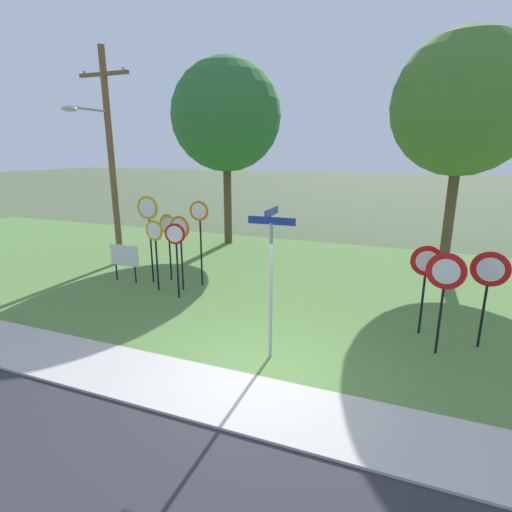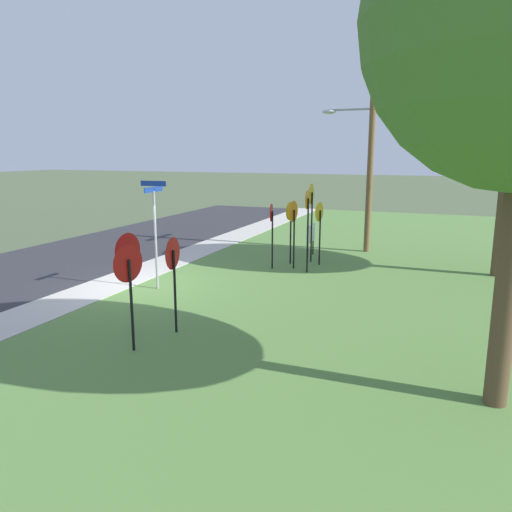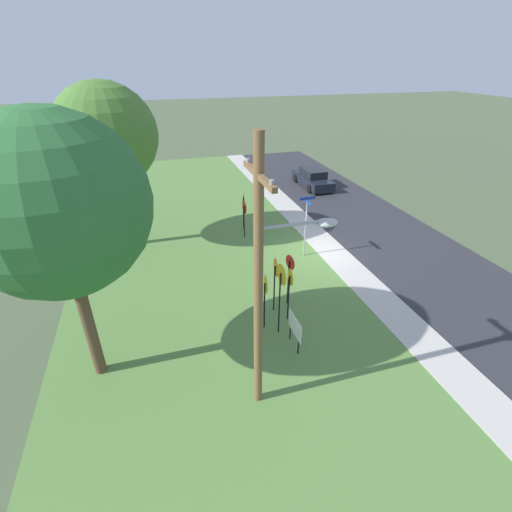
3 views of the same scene
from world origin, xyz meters
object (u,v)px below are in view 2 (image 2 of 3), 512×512
(stop_sign_near_right, at_px, (307,214))
(stop_sign_far_left, at_px, (319,220))
(yield_sign_near_right, at_px, (128,259))
(stop_sign_far_right, at_px, (293,220))
(stop_sign_far_center, at_px, (311,205))
(notice_board, at_px, (311,235))
(street_name_post, at_px, (155,226))
(yield_sign_far_left, at_px, (173,263))
(utility_pole, at_px, (367,145))
(yield_sign_near_left, at_px, (128,273))
(stop_sign_near_left, at_px, (290,220))
(stop_sign_center_tall, at_px, (272,223))

(stop_sign_near_right, distance_m, stop_sign_far_left, 1.29)
(yield_sign_near_right, bearing_deg, stop_sign_far_right, 175.83)
(stop_sign_far_center, distance_m, notice_board, 1.56)
(stop_sign_far_center, relative_size, street_name_post, 0.91)
(stop_sign_far_center, bearing_deg, notice_board, -167.44)
(stop_sign_far_center, xyz_separation_m, yield_sign_far_left, (8.20, -0.87, -0.51))
(stop_sign_near_right, xyz_separation_m, stop_sign_far_right, (-0.36, -0.59, -0.25))
(stop_sign_near_right, relative_size, utility_pole, 0.35)
(notice_board, bearing_deg, stop_sign_near_right, 12.26)
(yield_sign_near_left, bearing_deg, yield_sign_near_right, -132.49)
(stop_sign_near_right, distance_m, yield_sign_near_right, 7.19)
(stop_sign_near_left, height_order, stop_sign_far_left, stop_sign_far_left)
(yield_sign_far_left, relative_size, utility_pole, 0.28)
(yield_sign_near_left, relative_size, yield_sign_far_left, 1.02)
(yield_sign_near_left, height_order, utility_pole, utility_pole)
(stop_sign_far_left, height_order, utility_pole, utility_pole)
(stop_sign_far_right, bearing_deg, yield_sign_near_right, -5.22)
(stop_sign_far_left, xyz_separation_m, utility_pole, (-3.10, 1.06, 2.60))
(stop_sign_far_right, bearing_deg, stop_sign_far_center, 175.46)
(stop_sign_far_center, height_order, stop_sign_far_right, stop_sign_far_center)
(stop_sign_near_right, bearing_deg, stop_sign_near_left, -143.98)
(stop_sign_far_center, xyz_separation_m, stop_sign_center_tall, (1.59, -0.95, -0.50))
(stop_sign_near_left, bearing_deg, stop_sign_far_right, 32.37)
(stop_sign_center_tall, xyz_separation_m, utility_pole, (-4.26, 2.43, 2.62))
(stop_sign_near_right, bearing_deg, street_name_post, -50.05)
(stop_sign_far_right, bearing_deg, yield_sign_far_left, 1.74)
(stop_sign_near_right, height_order, stop_sign_far_right, stop_sign_near_right)
(street_name_post, bearing_deg, stop_sign_far_right, 141.54)
(yield_sign_near_right, xyz_separation_m, utility_pole, (-11.20, 3.27, 2.55))
(yield_sign_far_left, bearing_deg, stop_sign_far_right, 169.97)
(stop_sign_center_tall, height_order, yield_sign_near_left, stop_sign_center_tall)
(stop_sign_far_center, distance_m, yield_sign_far_left, 8.26)
(stop_sign_far_left, bearing_deg, yield_sign_far_left, -1.38)
(yield_sign_far_left, bearing_deg, yield_sign_near_right, -75.57)
(stop_sign_far_left, relative_size, yield_sign_near_left, 1.02)
(stop_sign_near_right, xyz_separation_m, yield_sign_near_left, (7.75, -1.47, -0.33))
(yield_sign_near_right, bearing_deg, yield_sign_near_left, 43.89)
(yield_sign_near_left, height_order, yield_sign_far_left, yield_sign_near_left)
(stop_sign_center_tall, height_order, yield_sign_near_right, stop_sign_center_tall)
(stop_sign_far_right, height_order, yield_sign_far_left, stop_sign_far_right)
(yield_sign_near_left, xyz_separation_m, street_name_post, (-4.17, -2.07, 0.24))
(stop_sign_far_center, distance_m, stop_sign_far_right, 1.39)
(street_name_post, distance_m, utility_pole, 9.51)
(stop_sign_far_center, height_order, notice_board, stop_sign_far_center)
(yield_sign_far_left, bearing_deg, street_name_post, -146.55)
(stop_sign_far_right, height_order, yield_sign_near_left, stop_sign_far_right)
(stop_sign_near_right, height_order, yield_sign_near_right, stop_sign_near_right)
(stop_sign_far_center, relative_size, yield_sign_far_left, 1.33)
(stop_sign_far_right, xyz_separation_m, yield_sign_near_right, (7.22, -1.53, -0.03))
(yield_sign_far_left, bearing_deg, stop_sign_near_right, 164.66)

